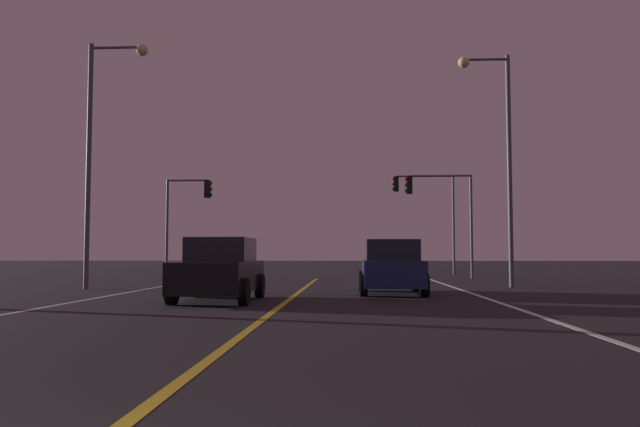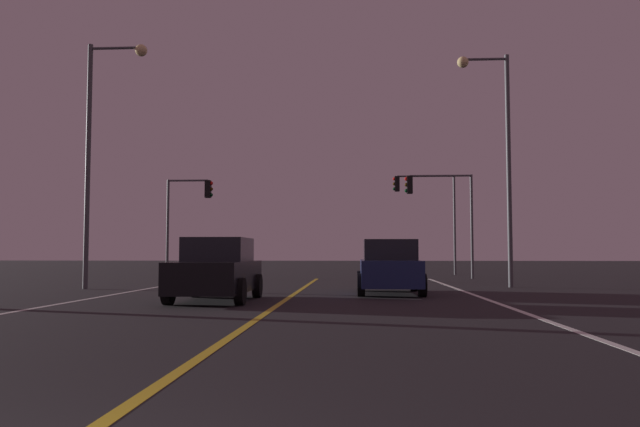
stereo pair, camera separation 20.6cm
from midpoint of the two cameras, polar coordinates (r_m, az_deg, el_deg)
lane_edge_right at (r=14.54m, az=18.29°, el=-8.47°), size 0.16×34.87×0.01m
lane_edge_left at (r=15.87m, az=-24.69°, el=-7.90°), size 0.16×34.87×0.01m
lane_center_divider at (r=14.17m, az=-4.20°, el=-8.78°), size 0.16×34.87×0.01m
car_lead_same_lane at (r=20.08m, az=6.59°, el=-4.89°), size 2.02×4.30×1.70m
car_oncoming at (r=17.25m, az=-8.98°, el=-5.09°), size 2.02×4.30×1.70m
traffic_light_near_right at (r=32.33m, az=10.88°, el=1.14°), size 3.41×0.36×5.23m
traffic_light_near_left at (r=33.12m, az=-11.55°, el=0.76°), size 2.42×0.36×5.07m
traffic_light_far_right at (r=37.80m, az=9.68°, el=1.15°), size 3.68×0.36×5.88m
street_lamp_right_near at (r=13.83m, az=27.17°, el=12.43°), size 1.90×0.44×7.92m
street_lamp_left_mid at (r=24.24m, az=-18.99°, el=6.78°), size 2.19×0.44×8.89m
street_lamp_right_far at (r=25.02m, az=16.00°, el=6.31°), size 1.97×0.44×8.86m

